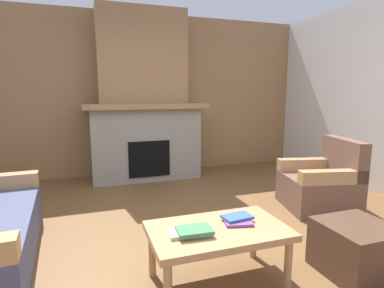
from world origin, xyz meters
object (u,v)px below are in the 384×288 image
(armchair, at_px, (322,185))
(ottoman, at_px, (356,249))
(coffee_table, at_px, (218,235))
(fireplace, at_px, (144,107))

(armchair, xyz_separation_m, ottoman, (-0.73, -1.23, -0.09))
(armchair, distance_m, coffee_table, 2.06)
(armchair, distance_m, ottoman, 1.43)
(armchair, bearing_deg, ottoman, -120.94)
(ottoman, bearing_deg, coffee_table, 167.43)
(fireplace, distance_m, ottoman, 3.63)
(coffee_table, bearing_deg, ottoman, -12.57)
(fireplace, height_order, armchair, fireplace)
(coffee_table, distance_m, ottoman, 1.11)
(armchair, relative_size, ottoman, 1.75)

